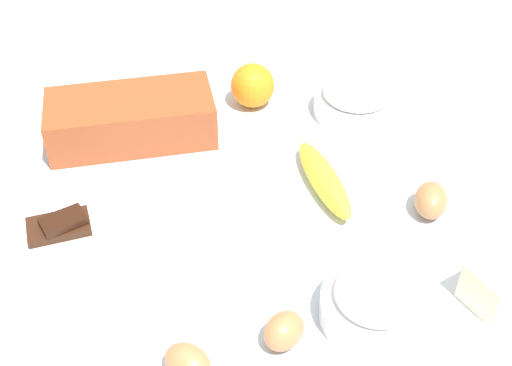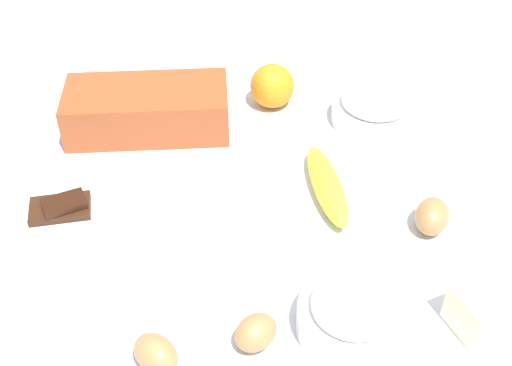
{
  "view_description": "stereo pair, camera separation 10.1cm",
  "coord_description": "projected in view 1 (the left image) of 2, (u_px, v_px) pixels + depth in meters",
  "views": [
    {
      "loc": [
        -0.29,
        -0.7,
        0.7
      ],
      "look_at": [
        0.0,
        0.0,
        0.04
      ],
      "focal_mm": 46.59,
      "sensor_mm": 36.0,
      "label": 1
    },
    {
      "loc": [
        -0.2,
        -0.74,
        0.7
      ],
      "look_at": [
        0.0,
        0.0,
        0.04
      ],
      "focal_mm": 46.59,
      "sensor_mm": 36.0,
      "label": 2
    }
  ],
  "objects": [
    {
      "name": "ground_plane",
      "position": [
        256.0,
        207.0,
        1.04
      ],
      "size": [
        2.4,
        2.4,
        0.02
      ],
      "primitive_type": "cube",
      "color": "silver"
    },
    {
      "name": "loaf_pan",
      "position": [
        131.0,
        118.0,
        1.13
      ],
      "size": [
        0.3,
        0.18,
        0.08
      ],
      "rotation": [
        0.0,
        0.0,
        -0.19
      ],
      "color": "#9E4723",
      "rests_on": "ground_plane"
    },
    {
      "name": "flour_bowl",
      "position": [
        375.0,
        303.0,
        0.85
      ],
      "size": [
        0.14,
        0.14,
        0.07
      ],
      "color": "white",
      "rests_on": "ground_plane"
    },
    {
      "name": "sugar_bowl",
      "position": [
        356.0,
        99.0,
        1.2
      ],
      "size": [
        0.15,
        0.15,
        0.07
      ],
      "color": "white",
      "rests_on": "ground_plane"
    },
    {
      "name": "banana",
      "position": [
        324.0,
        179.0,
        1.05
      ],
      "size": [
        0.06,
        0.19,
        0.04
      ],
      "primitive_type": "ellipsoid",
      "rotation": [
        0.0,
        0.0,
        1.48
      ],
      "color": "yellow",
      "rests_on": "ground_plane"
    },
    {
      "name": "orange_fruit",
      "position": [
        253.0,
        86.0,
        1.21
      ],
      "size": [
        0.08,
        0.08,
        0.08
      ],
      "primitive_type": "sphere",
      "color": "orange",
      "rests_on": "ground_plane"
    },
    {
      "name": "butter_block",
      "position": [
        501.0,
        282.0,
        0.87
      ],
      "size": [
        0.1,
        0.08,
        0.06
      ],
      "primitive_type": "cube",
      "rotation": [
        0.0,
        0.0,
        0.17
      ],
      "color": "#F4EDB2",
      "rests_on": "ground_plane"
    },
    {
      "name": "egg_near_butter",
      "position": [
        188.0,
        363.0,
        0.79
      ],
      "size": [
        0.07,
        0.08,
        0.04
      ],
      "primitive_type": "ellipsoid",
      "rotation": [
        0.0,
        1.57,
        5.32
      ],
      "color": "#B67B4A",
      "rests_on": "ground_plane"
    },
    {
      "name": "egg_beside_bowl",
      "position": [
        284.0,
        331.0,
        0.82
      ],
      "size": [
        0.07,
        0.07,
        0.05
      ],
      "primitive_type": "ellipsoid",
      "rotation": [
        0.0,
        1.57,
        0.5
      ],
      "color": "#B57A4A",
      "rests_on": "ground_plane"
    },
    {
      "name": "egg_loose",
      "position": [
        431.0,
        200.0,
        1.0
      ],
      "size": [
        0.08,
        0.08,
        0.05
      ],
      "primitive_type": "ellipsoid",
      "rotation": [
        0.0,
        1.57,
        0.97
      ],
      "color": "#B17848",
      "rests_on": "ground_plane"
    },
    {
      "name": "chocolate_plate",
      "position": [
        60.0,
        229.0,
        0.97
      ],
      "size": [
        0.13,
        0.13,
        0.03
      ],
      "color": "white",
      "rests_on": "ground_plane"
    }
  ]
}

